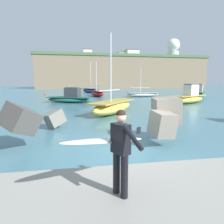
{
  "coord_description": "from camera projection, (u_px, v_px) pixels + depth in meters",
  "views": [
    {
      "loc": [
        -1.65,
        -6.81,
        2.53
      ],
      "look_at": [
        -0.44,
        0.5,
        1.4
      ],
      "focal_mm": 30.68,
      "sensor_mm": 36.0,
      "label": 1
    }
  ],
  "objects": [
    {
      "name": "surfer_with_board",
      "position": [
        116.0,
        145.0,
        3.86
      ],
      "size": [
        2.0,
        1.51,
        1.78
      ],
      "color": "black",
      "rests_on": "walkway_path"
    },
    {
      "name": "boat_mid_left",
      "position": [
        113.0,
        107.0,
        15.86
      ],
      "size": [
        4.95,
        6.02,
        6.31
      ],
      "color": "#EAC64C",
      "rests_on": "ground"
    },
    {
      "name": "boat_near_centre",
      "position": [
        199.0,
        94.0,
        32.14
      ],
      "size": [
        4.79,
        5.35,
        2.37
      ],
      "color": "#1E6656",
      "rests_on": "ground"
    },
    {
      "name": "station_building_west",
      "position": [
        132.0,
        54.0,
        100.45
      ],
      "size": [
        6.54,
        8.21,
        3.95
      ],
      "color": "silver",
      "rests_on": "headland_bluff"
    },
    {
      "name": "mooring_buoy_inner",
      "position": [
        45.0,
        94.0,
        41.22
      ],
      "size": [
        0.44,
        0.44,
        0.44
      ],
      "color": "#E54C1E",
      "rests_on": "ground"
    },
    {
      "name": "walkway_path",
      "position": [
        178.0,
        221.0,
        3.37
      ],
      "size": [
        48.0,
        4.4,
        0.24
      ],
      "primitive_type": "cube",
      "color": "gray",
      "rests_on": "ground"
    },
    {
      "name": "breakwater_jetty",
      "position": [
        123.0,
        114.0,
        9.15
      ],
      "size": [
        31.07,
        5.34,
        2.14
      ],
      "color": "slate",
      "rests_on": "ground"
    },
    {
      "name": "boat_near_left",
      "position": [
        143.0,
        94.0,
        35.36
      ],
      "size": [
        6.2,
        2.17,
        5.38
      ],
      "color": "beige",
      "rests_on": "ground"
    },
    {
      "name": "boat_mid_right",
      "position": [
        97.0,
        93.0,
        36.41
      ],
      "size": [
        2.88,
        6.57,
        6.53
      ],
      "color": "maroon",
      "rests_on": "ground"
    },
    {
      "name": "ground_plane",
      "position": [
        126.0,
        150.0,
        7.29
      ],
      "size": [
        400.0,
        400.0,
        0.0
      ],
      "primitive_type": "plane",
      "color": "#42707F"
    },
    {
      "name": "headland_bluff",
      "position": [
        119.0,
        73.0,
        101.74
      ],
      "size": [
        81.41,
        32.78,
        15.58
      ],
      "color": "#847056",
      "rests_on": "ground"
    },
    {
      "name": "boat_near_right",
      "position": [
        70.0,
        98.0,
        24.87
      ],
      "size": [
        6.53,
        4.37,
        2.0
      ],
      "color": "#1E6656",
      "rests_on": "ground"
    },
    {
      "name": "station_building_central",
      "position": [
        122.0,
        56.0,
        107.04
      ],
      "size": [
        4.58,
        4.22,
        3.95
      ],
      "color": "beige",
      "rests_on": "headland_bluff"
    },
    {
      "name": "boat_mid_centre",
      "position": [
        189.0,
        97.0,
        24.08
      ],
      "size": [
        6.43,
        4.79,
        2.43
      ],
      "color": "#EAC64C",
      "rests_on": "ground"
    },
    {
      "name": "radar_dome",
      "position": [
        173.0,
        48.0,
        99.22
      ],
      "size": [
        6.44,
        6.44,
        9.59
      ],
      "color": "silver",
      "rests_on": "headland_bluff"
    },
    {
      "name": "station_building_east",
      "position": [
        88.0,
        54.0,
        101.97
      ],
      "size": [
        4.86,
        6.18,
        4.57
      ],
      "color": "silver",
      "rests_on": "headland_bluff"
    },
    {
      "name": "boat_far_left",
      "position": [
        90.0,
        90.0,
        49.43
      ],
      "size": [
        4.64,
        5.67,
        7.82
      ],
      "color": "navy",
      "rests_on": "ground"
    }
  ]
}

